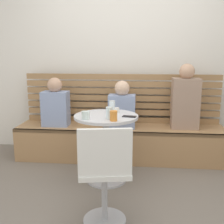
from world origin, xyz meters
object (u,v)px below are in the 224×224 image
(cafe_table, at_px, (106,135))
(white_chair, at_px, (105,172))
(booth_bench, at_px, (120,142))
(cup_tumbler_orange, at_px, (114,116))
(cup_water_clear, at_px, (112,105))
(person_child_middle, at_px, (122,107))
(cup_glass_short, at_px, (86,115))
(person_child_left, at_px, (56,105))
(phone_on_table, at_px, (129,116))
(cup_espresso_small, at_px, (116,110))
(person_adult, at_px, (185,100))
(cup_glass_tall, at_px, (109,113))

(cafe_table, height_order, white_chair, white_chair)
(booth_bench, relative_size, cup_tumbler_orange, 27.00)
(cup_water_clear, bearing_deg, person_child_middle, 76.08)
(booth_bench, xyz_separation_m, cup_glass_short, (-0.28, -0.85, 0.56))
(cafe_table, bearing_deg, cup_glass_short, -132.80)
(booth_bench, distance_m, person_child_left, 0.98)
(phone_on_table, bearing_deg, person_child_middle, 21.57)
(person_child_left, bearing_deg, booth_bench, 1.36)
(cafe_table, relative_size, cup_glass_short, 9.25)
(cup_espresso_small, bearing_deg, cafe_table, -125.77)
(person_adult, height_order, cup_tumbler_orange, person_adult)
(person_child_left, xyz_separation_m, cup_water_clear, (0.78, -0.37, 0.07))
(cup_tumbler_orange, bearing_deg, person_child_left, 133.99)
(person_adult, height_order, cup_water_clear, person_adult)
(cup_tumbler_orange, relative_size, cup_espresso_small, 1.79)
(booth_bench, height_order, cup_water_clear, cup_water_clear)
(booth_bench, distance_m, white_chair, 1.49)
(cup_espresso_small, bearing_deg, cup_water_clear, 114.12)
(white_chair, relative_size, cup_water_clear, 7.73)
(cafe_table, distance_m, phone_on_table, 0.34)
(person_child_left, relative_size, person_child_middle, 1.05)
(white_chair, relative_size, phone_on_table, 6.07)
(cup_glass_short, distance_m, phone_on_table, 0.45)
(cup_water_clear, distance_m, phone_on_table, 0.39)
(phone_on_table, bearing_deg, booth_bench, 23.27)
(white_chair, distance_m, cup_espresso_small, 0.99)
(white_chair, distance_m, cup_water_clear, 1.13)
(cup_water_clear, bearing_deg, booth_bench, 80.53)
(person_child_middle, distance_m, cup_tumbler_orange, 0.88)
(cup_espresso_small, bearing_deg, white_chair, -90.67)
(cafe_table, relative_size, person_child_middle, 1.22)
(person_child_left, bearing_deg, person_adult, 1.53)
(cup_water_clear, bearing_deg, white_chair, -87.41)
(cafe_table, relative_size, person_adult, 0.90)
(cup_espresso_small, relative_size, phone_on_table, 0.40)
(person_child_left, xyz_separation_m, cup_glass_short, (0.57, -0.83, 0.06))
(person_child_left, relative_size, cup_water_clear, 5.79)
(cup_espresso_small, height_order, cup_water_clear, cup_water_clear)
(booth_bench, relative_size, person_adult, 3.30)
(person_adult, distance_m, cup_espresso_small, 1.00)
(cup_espresso_small, height_order, phone_on_table, cup_espresso_small)
(person_adult, height_order, person_child_middle, person_adult)
(cup_glass_short, xyz_separation_m, phone_on_table, (0.43, 0.14, -0.04))
(booth_bench, height_order, cup_glass_tall, cup_glass_tall)
(cup_glass_short, xyz_separation_m, cup_water_clear, (0.22, 0.46, 0.02))
(booth_bench, distance_m, person_child_middle, 0.49)
(cup_tumbler_orange, distance_m, cup_espresso_small, 0.38)
(cup_tumbler_orange, bearing_deg, cafe_table, 112.86)
(cup_water_clear, bearing_deg, cafe_table, -97.82)
(person_adult, xyz_separation_m, person_child_left, (-1.67, -0.04, -0.09))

